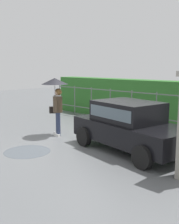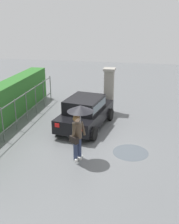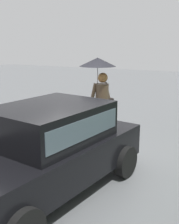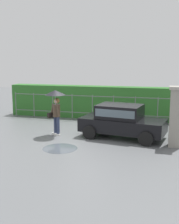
% 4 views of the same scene
% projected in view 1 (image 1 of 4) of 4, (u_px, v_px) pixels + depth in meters
% --- Properties ---
extents(ground_plane, '(40.00, 40.00, 0.00)m').
position_uv_depth(ground_plane, '(84.00, 142.00, 9.25)').
color(ground_plane, slate).
extents(car, '(3.93, 2.33, 1.48)m').
position_uv_depth(car, '(130.00, 124.00, 8.26)').
color(car, black).
rests_on(car, ground).
extents(pedestrian, '(0.94, 0.94, 2.10)m').
position_uv_depth(pedestrian, '(56.00, 94.00, 9.90)').
color(pedestrian, '#2D3856').
rests_on(pedestrian, ground).
extents(fence_section, '(10.84, 0.05, 1.50)m').
position_uv_depth(fence_section, '(143.00, 107.00, 11.45)').
color(fence_section, '#59605B').
rests_on(fence_section, ground).
extents(hedge_row, '(11.79, 0.90, 1.90)m').
position_uv_depth(hedge_row, '(155.00, 102.00, 12.09)').
color(hedge_row, '#2D6B28').
rests_on(hedge_row, ground).
extents(puddle_near, '(1.38, 1.38, 0.00)m').
position_uv_depth(puddle_near, '(27.00, 151.00, 8.26)').
color(puddle_near, '#4C545B').
rests_on(puddle_near, ground).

